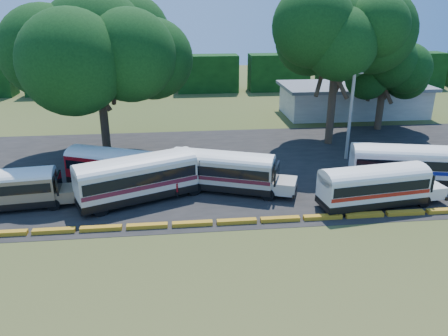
{
  "coord_description": "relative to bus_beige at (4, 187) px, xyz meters",
  "views": [
    {
      "loc": [
        -5.2,
        -25.08,
        14.04
      ],
      "look_at": [
        -1.82,
        6.0,
        2.16
      ],
      "focal_mm": 35.0,
      "sensor_mm": 36.0,
      "label": 1
    }
  ],
  "objects": [
    {
      "name": "ground",
      "position": [
        17.73,
        -5.01,
        -1.71
      ],
      "size": [
        160.0,
        160.0,
        0.0
      ],
      "primitive_type": "plane",
      "color": "#2C4617",
      "rests_on": "ground"
    },
    {
      "name": "asphalt_strip",
      "position": [
        18.73,
        6.99,
        -1.7
      ],
      "size": [
        64.0,
        24.0,
        0.02
      ],
      "primitive_type": "cube",
      "color": "black",
      "rests_on": "ground"
    },
    {
      "name": "curb",
      "position": [
        17.73,
        -4.01,
        -1.56
      ],
      "size": [
        53.7,
        0.45,
        0.3
      ],
      "color": "gold",
      "rests_on": "ground"
    },
    {
      "name": "terminal_building",
      "position": [
        35.73,
        24.99,
        0.32
      ],
      "size": [
        19.0,
        9.0,
        4.0
      ],
      "color": "beige",
      "rests_on": "ground"
    },
    {
      "name": "treeline_backdrop",
      "position": [
        17.73,
        42.99,
        1.29
      ],
      "size": [
        130.0,
        4.0,
        6.0
      ],
      "color": "black",
      "rests_on": "ground"
    },
    {
      "name": "bus_beige",
      "position": [
        0.0,
        0.0,
        0.0
      ],
      "size": [
        9.28,
        3.21,
        2.99
      ],
      "rotation": [
        0.0,
        0.0,
        0.11
      ],
      "color": "black",
      "rests_on": "ground"
    },
    {
      "name": "bus_red",
      "position": [
        7.69,
        3.21,
        0.12
      ],
      "size": [
        9.86,
        5.98,
        3.19
      ],
      "rotation": [
        0.0,
        0.0,
        -0.4
      ],
      "color": "black",
      "rests_on": "ground"
    },
    {
      "name": "bus_cream_west",
      "position": [
        9.53,
        0.45,
        0.29
      ],
      "size": [
        10.94,
        6.62,
        3.54
      ],
      "rotation": [
        0.0,
        0.0,
        0.4
      ],
      "color": "black",
      "rests_on": "ground"
    },
    {
      "name": "bus_cream_east",
      "position": [
        16.07,
        1.58,
        0.11
      ],
      "size": [
        10.06,
        5.67,
        3.23
      ],
      "rotation": [
        0.0,
        0.0,
        -0.35
      ],
      "color": "black",
      "rests_on": "ground"
    },
    {
      "name": "bus_white_red",
      "position": [
        26.56,
        -2.45,
        0.06
      ],
      "size": [
        9.77,
        3.57,
        3.14
      ],
      "rotation": [
        0.0,
        0.0,
        0.13
      ],
      "color": "black",
      "rests_on": "ground"
    },
    {
      "name": "bus_white_blue",
      "position": [
        30.86,
        1.42,
        0.16
      ],
      "size": [
        10.38,
        4.72,
        3.31
      ],
      "rotation": [
        0.0,
        0.0,
        -0.23
      ],
      "color": "black",
      "rests_on": "ground"
    },
    {
      "name": "tree_west",
      "position": [
        5.53,
        11.41,
        8.89
      ],
      "size": [
        13.04,
        13.04,
        15.42
      ],
      "color": "#3C2C1E",
      "rests_on": "ground"
    },
    {
      "name": "tree_center",
      "position": [
        28.39,
        12.86,
        9.52
      ],
      "size": [
        10.65,
        10.65,
        15.19
      ],
      "color": "#3C2C1E",
      "rests_on": "ground"
    },
    {
      "name": "tree_east",
      "position": [
        35.99,
        17.58,
        5.89
      ],
      "size": [
        8.49,
        8.49,
        10.77
      ],
      "color": "#3C2C1E",
      "rests_on": "ground"
    },
    {
      "name": "utility_pole",
      "position": [
        28.43,
        7.89,
        2.67
      ],
      "size": [
        1.6,
        0.3,
        8.54
      ],
      "color": "gray",
      "rests_on": "ground"
    }
  ]
}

